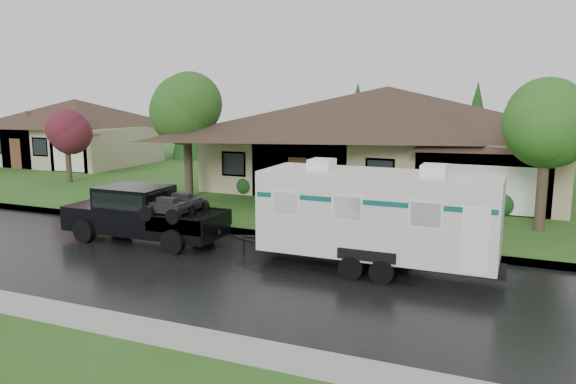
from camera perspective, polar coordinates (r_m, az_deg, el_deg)
The scene contains 12 objects.
ground at distance 19.63m, azimuth -5.63°, elevation -5.96°, with size 140.00×140.00×0.00m, color #264E18.
road at distance 17.98m, azimuth -8.71°, elevation -7.52°, with size 140.00×8.00×0.01m, color black.
curb at distance 21.54m, azimuth -2.75°, elevation -4.27°, with size 140.00×0.50×0.15m, color gray.
lawn at distance 33.24m, azimuth 6.86°, elevation 0.76°, with size 140.00×26.00×0.15m, color #264E18.
house_main at distance 31.17m, azimuth 10.47°, elevation 6.56°, with size 19.44×10.80×6.90m.
house_far at distance 44.83m, azimuth -20.67°, elevation 6.30°, with size 10.80×8.64×5.80m.
tree_left_green at distance 28.45m, azimuth -10.26°, elevation 8.21°, with size 3.84×3.84×6.36m.
tree_red at distance 35.73m, azimuth -21.58°, elevation 5.59°, with size 2.54×2.54×4.20m.
tree_right_green at distance 23.34m, azimuth 24.82°, elevation 6.08°, with size 3.49×3.49×5.78m.
shrub_row at distance 27.20m, azimuth 7.55°, elevation -0.09°, with size 13.60×1.00×1.00m.
pickup_truck at distance 21.26m, azimuth -14.65°, elevation -1.99°, with size 6.08×2.31×2.03m.
travel_trailer at distance 17.26m, azimuth 9.11°, elevation -2.16°, with size 7.50×2.63×3.36m.
Camera 1 is at (9.13, -16.52, 5.39)m, focal length 35.00 mm.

